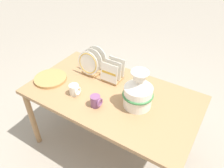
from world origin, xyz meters
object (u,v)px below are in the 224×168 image
at_px(wicker_charger_stack, 51,78).
at_px(mug_cream_glaze, 75,90).
at_px(dish_rack_square_plates, 113,74).
at_px(mug_plum_glaze, 96,101).
at_px(ceramic_vase, 138,92).
at_px(dish_rack_round_plates, 92,64).

xyz_separation_m(wicker_charger_stack, mug_cream_glaze, (0.35, -0.05, 0.04)).
xyz_separation_m(dish_rack_square_plates, mug_cream_glaze, (-0.17, -0.38, -0.02)).
bearing_deg(dish_rack_square_plates, mug_plum_glaze, -78.50).
relative_size(mug_plum_glaze, mug_cream_glaze, 1.00).
bearing_deg(ceramic_vase, dish_rack_round_plates, 162.99).
xyz_separation_m(dish_rack_square_plates, mug_plum_glaze, (0.08, -0.40, -0.02)).
distance_m(dish_rack_round_plates, dish_rack_square_plates, 0.25).
relative_size(wicker_charger_stack, mug_cream_glaze, 3.14).
relative_size(dish_rack_round_plates, mug_plum_glaze, 2.63).
height_order(dish_rack_round_plates, wicker_charger_stack, dish_rack_round_plates).
xyz_separation_m(dish_rack_round_plates, dish_rack_square_plates, (0.24, 0.02, -0.04)).
bearing_deg(ceramic_vase, wicker_charger_stack, -172.10).
xyz_separation_m(ceramic_vase, wicker_charger_stack, (-0.90, -0.12, -0.13)).
xyz_separation_m(ceramic_vase, dish_rack_square_plates, (-0.37, 0.21, -0.08)).
xyz_separation_m(dish_rack_round_plates, mug_cream_glaze, (0.07, -0.36, -0.06)).
height_order(dish_rack_round_plates, mug_plum_glaze, dish_rack_round_plates).
bearing_deg(dish_rack_round_plates, mug_cream_glaze, -78.73).
relative_size(dish_rack_round_plates, dish_rack_square_plates, 1.29).
xyz_separation_m(dish_rack_round_plates, wicker_charger_stack, (-0.28, -0.31, -0.10)).
height_order(dish_rack_square_plates, mug_cream_glaze, dish_rack_square_plates).
bearing_deg(dish_rack_square_plates, dish_rack_round_plates, -175.95).
relative_size(dish_rack_square_plates, wicker_charger_stack, 0.65).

